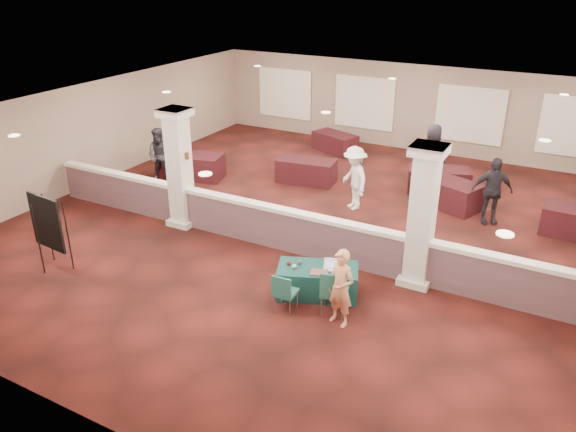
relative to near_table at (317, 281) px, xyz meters
The scene contains 32 objects.
ground 3.28m from the near_table, 113.13° to the left, with size 16.00×16.00×0.00m, color #4B1712.
wall_back 11.15m from the near_table, 96.64° to the left, with size 16.00×0.04×3.20m, color #8A6C5F.
wall_front 5.32m from the near_table, 104.37° to the right, with size 16.00×0.04×3.20m, color #8A6C5F.
wall_left 9.84m from the near_table, 162.09° to the left, with size 0.04×16.00×3.20m, color #8A6C5F.
ceiling 4.35m from the near_table, 113.13° to the left, with size 16.00×16.00×0.02m, color silver.
partition_wall 1.99m from the near_table, 130.50° to the left, with size 15.60×0.28×1.10m.
column_left 5.18m from the near_table, 162.58° to the left, with size 0.72×0.72×3.20m.
column_right 2.63m from the near_table, 41.11° to the left, with size 0.72×0.72×3.20m.
sconce_left 5.54m from the near_table, 163.49° to the left, with size 0.12×0.12×0.18m.
sconce_right 5.03m from the near_table, 161.57° to the left, with size 0.12×0.12×0.18m.
near_table is the anchor object (origin of this frame).
conf_chair_main 0.91m from the near_table, 43.32° to the right, with size 0.61×0.62×1.03m.
conf_chair_side 1.02m from the near_table, 107.44° to the right, with size 0.47×0.47×0.89m.
easel_board 6.26m from the near_table, 162.10° to the right, with size 1.08×0.58×1.83m.
woman 1.23m from the near_table, 41.52° to the right, with size 0.58×0.39×1.61m, color #F1A869.
far_table_front_left 8.18m from the near_table, 145.96° to the left, with size 1.96×0.98×0.79m, color black.
far_table_front_center 6.84m from the near_table, 118.67° to the left, with size 1.86×0.93×0.75m, color black.
far_table_back_left 10.13m from the near_table, 111.91° to the left, with size 1.71×0.85×0.69m, color black.
far_table_back_center 7.24m from the near_table, 84.30° to the left, with size 1.87×0.94×0.76m, color black.
far_table_back_right 6.32m from the near_table, 78.88° to the left, with size 1.95×0.97×0.79m, color black.
attendee_a 8.26m from the near_table, 153.25° to the left, with size 0.87×0.48×1.80m, color black.
attendee_b 4.87m from the near_table, 103.26° to the left, with size 1.19×0.55×1.86m, color beige.
attendee_c 6.14m from the near_table, 65.54° to the left, with size 1.10×0.52×1.87m, color black.
attendee_d 8.12m from the near_table, 88.45° to the left, with size 0.92×0.50×1.86m, color black.
laptop_base 0.43m from the near_table, 12.02° to the left, with size 0.30×0.21×0.02m, color silver.
laptop_screen 0.52m from the near_table, 33.71° to the left, with size 0.30×0.01×0.20m, color silver.
screen_glow 0.51m from the near_table, 32.42° to the left, with size 0.27×0.00×0.17m, color silver.
knitting 0.41m from the near_table, 57.21° to the right, with size 0.36×0.27×0.03m, color #AA3D1B.
yarn_cream 0.63m from the near_table, 148.21° to the right, with size 0.10×0.10×0.10m, color beige.
yarn_red 0.73m from the near_table, 162.60° to the right, with size 0.09×0.09×0.09m, color #5F1E13.
yarn_grey 0.56m from the near_table, behind, with size 0.09×0.09×0.09m, color #45454A.
scissors 0.71m from the near_table, ahead, with size 0.11×0.03×0.01m, color red.
Camera 1 is at (5.65, -12.42, 6.55)m, focal length 35.00 mm.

